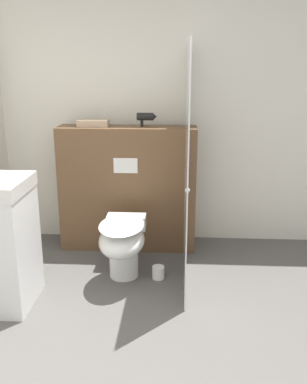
% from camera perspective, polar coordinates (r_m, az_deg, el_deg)
% --- Properties ---
extents(wall_back, '(8.00, 0.06, 2.50)m').
position_cam_1_polar(wall_back, '(4.26, -1.08, 9.97)').
color(wall_back, silver).
rests_on(wall_back, ground_plane).
extents(partition_panel, '(1.30, 0.32, 1.19)m').
position_cam_1_polar(partition_panel, '(4.13, -3.42, 0.48)').
color(partition_panel, brown).
rests_on(partition_panel, ground_plane).
extents(shower_glass, '(0.04, 1.41, 1.91)m').
position_cam_1_polar(shower_glass, '(3.57, 4.36, 3.85)').
color(shower_glass, silver).
rests_on(shower_glass, ground_plane).
extents(toilet, '(0.37, 0.68, 0.51)m').
position_cam_1_polar(toilet, '(3.58, -4.12, -6.68)').
color(toilet, white).
rests_on(toilet, ground_plane).
extents(hair_drier, '(0.18, 0.07, 0.13)m').
position_cam_1_polar(hair_drier, '(3.98, -1.00, 9.97)').
color(hair_drier, black).
rests_on(hair_drier, partition_panel).
extents(folded_towel, '(0.28, 0.15, 0.06)m').
position_cam_1_polar(folded_towel, '(4.03, -8.02, 9.07)').
color(folded_towel, tan).
rests_on(folded_towel, partition_panel).
extents(spare_toilet_roll, '(0.10, 0.10, 0.11)m').
position_cam_1_polar(spare_toilet_roll, '(3.68, 0.63, -10.66)').
color(spare_toilet_roll, white).
rests_on(spare_toilet_roll, ground_plane).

